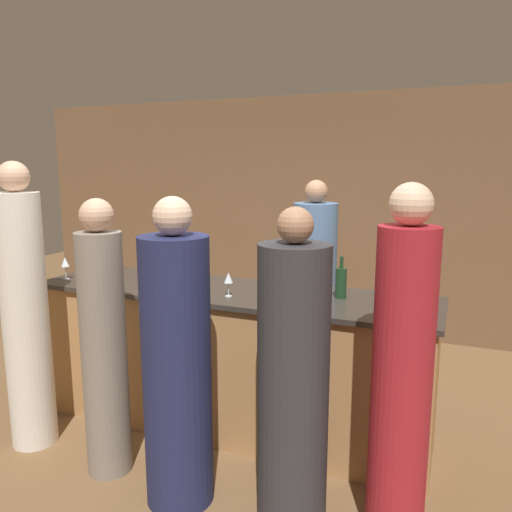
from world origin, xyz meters
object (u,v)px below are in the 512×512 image
object	(u,v)px
bartender	(314,298)
guest_2	(25,315)
guest_1	(104,347)
wine_bottle_0	(158,258)
wine_bottle_1	(341,282)
guest_0	(401,379)
guest_3	(177,367)
guest_4	(293,383)

from	to	relation	value
bartender	guest_2	distance (m)	2.26
guest_1	wine_bottle_0	size ratio (longest dim) A/B	5.72
wine_bottle_1	guest_0	bearing A→B (deg)	-57.98
wine_bottle_0	guest_3	bearing A→B (deg)	-53.04
guest_2	guest_4	size ratio (longest dim) A/B	1.13
wine_bottle_0	guest_2	bearing A→B (deg)	-108.47
guest_2	guest_3	bearing A→B (deg)	-6.11
guest_0	guest_2	distance (m)	2.54
bartender	wine_bottle_0	world-z (taller)	bartender
guest_0	guest_2	size ratio (longest dim) A/B	0.95
guest_2	wine_bottle_0	bearing A→B (deg)	71.53
guest_1	guest_3	size ratio (longest dim) A/B	0.98
guest_1	wine_bottle_1	xyz separation A→B (m)	(1.30, 0.92, 0.34)
wine_bottle_1	guest_1	bearing A→B (deg)	-144.65
guest_1	wine_bottle_1	distance (m)	1.63
bartender	guest_4	bearing A→B (deg)	101.98
guest_0	guest_3	xyz separation A→B (m)	(-1.23, -0.18, -0.06)
guest_4	wine_bottle_0	distance (m)	2.02
bartender	wine_bottle_0	distance (m)	1.39
guest_2	guest_4	bearing A→B (deg)	-1.31
guest_1	guest_2	size ratio (longest dim) A/B	0.89
guest_0	wine_bottle_1	bearing A→B (deg)	122.02
guest_4	guest_2	bearing A→B (deg)	178.69
guest_0	wine_bottle_1	size ratio (longest dim) A/B	6.51
bartender	guest_3	distance (m)	1.72
guest_0	guest_2	xyz separation A→B (m)	(-2.54, -0.04, 0.05)
guest_1	guest_3	bearing A→B (deg)	-7.51
bartender	guest_2	xyz separation A→B (m)	(-1.64, -1.55, 0.09)
guest_0	guest_4	xyz separation A→B (m)	(-0.56, -0.09, -0.08)
wine_bottle_0	bartender	bearing A→B (deg)	19.08
bartender	guest_0	bearing A→B (deg)	120.76
guest_0	guest_4	bearing A→B (deg)	-171.17
bartender	wine_bottle_1	distance (m)	0.85
guest_2	guest_3	world-z (taller)	guest_2
bartender	guest_3	size ratio (longest dim) A/B	1.03
guest_1	guest_3	xyz separation A→B (m)	(0.58, -0.08, -0.01)
bartender	guest_1	size ratio (longest dim) A/B	1.04
guest_1	wine_bottle_0	world-z (taller)	guest_1
wine_bottle_0	guest_1	bearing A→B (deg)	-73.15
guest_3	wine_bottle_1	distance (m)	1.28
bartender	guest_2	world-z (taller)	guest_2
guest_0	guest_1	size ratio (longest dim) A/B	1.06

